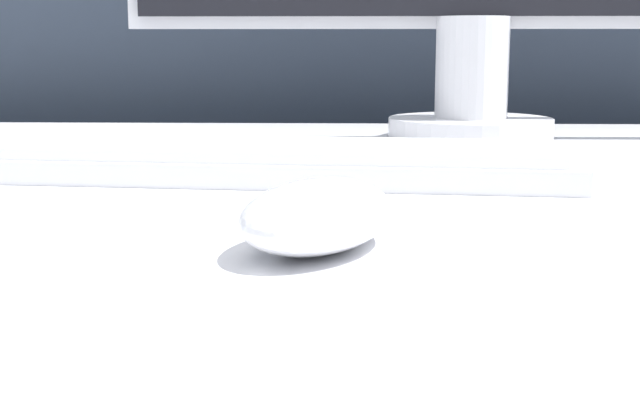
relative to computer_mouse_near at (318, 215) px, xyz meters
name	(u,v)px	position (x,y,z in m)	size (l,w,h in m)	color
partition_panel	(329,229)	(-0.01, 0.79, -0.17)	(5.00, 0.03, 1.16)	#333D4C
computer_mouse_near	(318,215)	(0.00, 0.00, 0.00)	(0.10, 0.12, 0.03)	white
keyboard	(258,161)	(-0.05, 0.22, 0.00)	(0.45, 0.16, 0.02)	silver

